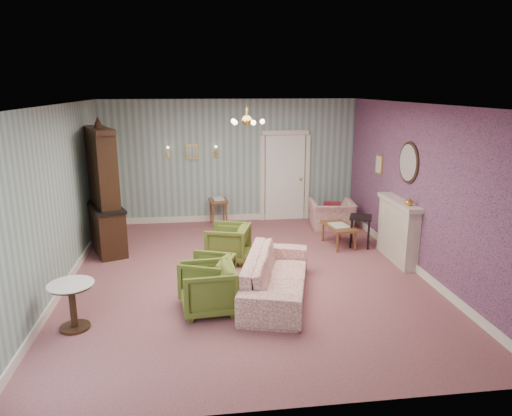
{
  "coord_description": "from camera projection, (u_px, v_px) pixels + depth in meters",
  "views": [
    {
      "loc": [
        -0.83,
        -7.53,
        3.17
      ],
      "look_at": [
        0.2,
        0.4,
        1.1
      ],
      "focal_mm": 32.93,
      "sensor_mm": 36.0,
      "label": 1
    }
  ],
  "objects": [
    {
      "name": "floor",
      "position": [
        248.0,
        275.0,
        8.12
      ],
      "size": [
        7.0,
        7.0,
        0.0
      ],
      "primitive_type": "plane",
      "color": "#915459",
      "rests_on": "ground"
    },
    {
      "name": "ceiling",
      "position": [
        247.0,
        104.0,
        7.4
      ],
      "size": [
        7.0,
        7.0,
        0.0
      ],
      "primitive_type": "plane",
      "rotation": [
        3.14,
        0.0,
        0.0
      ],
      "color": "white",
      "rests_on": "ground"
    },
    {
      "name": "wall_back",
      "position": [
        231.0,
        162.0,
        11.12
      ],
      "size": [
        6.0,
        0.0,
        6.0
      ],
      "primitive_type": "plane",
      "rotation": [
        1.57,
        0.0,
        0.0
      ],
      "color": "gray",
      "rests_on": "ground"
    },
    {
      "name": "wall_front",
      "position": [
        288.0,
        276.0,
        4.4
      ],
      "size": [
        6.0,
        0.0,
        6.0
      ],
      "primitive_type": "plane",
      "rotation": [
        -1.57,
        0.0,
        0.0
      ],
      "color": "gray",
      "rests_on": "ground"
    },
    {
      "name": "wall_left",
      "position": [
        58.0,
        199.0,
        7.39
      ],
      "size": [
        0.0,
        7.0,
        7.0
      ],
      "primitive_type": "plane",
      "rotation": [
        1.57,
        0.0,
        1.57
      ],
      "color": "gray",
      "rests_on": "ground"
    },
    {
      "name": "wall_right",
      "position": [
        419.0,
        189.0,
        8.14
      ],
      "size": [
        0.0,
        7.0,
        7.0
      ],
      "primitive_type": "plane",
      "rotation": [
        1.57,
        0.0,
        -1.57
      ],
      "color": "gray",
      "rests_on": "ground"
    },
    {
      "name": "wall_right_floral",
      "position": [
        418.0,
        189.0,
        8.13
      ],
      "size": [
        0.0,
        7.0,
        7.0
      ],
      "primitive_type": "plane",
      "rotation": [
        1.57,
        0.0,
        -1.57
      ],
      "color": "#B85C7F",
      "rests_on": "ground"
    },
    {
      "name": "door",
      "position": [
        285.0,
        176.0,
        11.34
      ],
      "size": [
        1.12,
        0.12,
        2.16
      ],
      "primitive_type": null,
      "color": "white",
      "rests_on": "floor"
    },
    {
      "name": "olive_chair_a",
      "position": [
        208.0,
        287.0,
        6.74
      ],
      "size": [
        0.76,
        0.8,
        0.77
      ],
      "primitive_type": "imported",
      "rotation": [
        0.0,
        0.0,
        -1.49
      ],
      "color": "#596924",
      "rests_on": "floor"
    },
    {
      "name": "olive_chair_b",
      "position": [
        207.0,
        275.0,
        7.2
      ],
      "size": [
        0.88,
        0.9,
        0.73
      ],
      "primitive_type": "imported",
      "rotation": [
        0.0,
        0.0,
        -1.95
      ],
      "color": "#596924",
      "rests_on": "floor"
    },
    {
      "name": "olive_chair_c",
      "position": [
        228.0,
        241.0,
        8.75
      ],
      "size": [
        0.88,
        0.91,
        0.76
      ],
      "primitive_type": "imported",
      "rotation": [
        0.0,
        0.0,
        -1.87
      ],
      "color": "#596924",
      "rests_on": "floor"
    },
    {
      "name": "sofa_chintz",
      "position": [
        276.0,
        269.0,
        7.24
      ],
      "size": [
        1.25,
        2.39,
        0.9
      ],
      "primitive_type": "imported",
      "rotation": [
        0.0,
        0.0,
        1.31
      ],
      "color": "#A3424F",
      "rests_on": "floor"
    },
    {
      "name": "wingback_chair",
      "position": [
        332.0,
        210.0,
        10.74
      ],
      "size": [
        1.03,
        0.72,
        0.85
      ],
      "primitive_type": "imported",
      "rotation": [
        0.0,
        0.0,
        3.04
      ],
      "color": "#A3424F",
      "rests_on": "floor"
    },
    {
      "name": "dresser",
      "position": [
        102.0,
        187.0,
        9.12
      ],
      "size": [
        1.06,
        1.63,
        2.57
      ],
      "primitive_type": null,
      "rotation": [
        0.0,
        0.0,
        0.38
      ],
      "color": "black",
      "rests_on": "floor"
    },
    {
      "name": "fireplace",
      "position": [
        398.0,
        230.0,
        8.72
      ],
      "size": [
        0.3,
        1.4,
        1.16
      ],
      "primitive_type": null,
      "color": "beige",
      "rests_on": "floor"
    },
    {
      "name": "mantel_vase",
      "position": [
        409.0,
        201.0,
        8.17
      ],
      "size": [
        0.15,
        0.15,
        0.15
      ],
      "primitive_type": "imported",
      "color": "gold",
      "rests_on": "fireplace"
    },
    {
      "name": "oval_mirror",
      "position": [
        408.0,
        163.0,
        8.41
      ],
      "size": [
        0.04,
        0.76,
        0.84
      ],
      "primitive_type": null,
      "color": "white",
      "rests_on": "wall_right"
    },
    {
      "name": "framed_print",
      "position": [
        379.0,
        164.0,
        9.77
      ],
      "size": [
        0.04,
        0.34,
        0.42
      ],
      "primitive_type": null,
      "color": "gold",
      "rests_on": "wall_right"
    },
    {
      "name": "coffee_table",
      "position": [
        339.0,
        235.0,
        9.6
      ],
      "size": [
        0.59,
        0.92,
        0.44
      ],
      "primitive_type": null,
      "rotation": [
        0.0,
        0.0,
        0.13
      ],
      "color": "brown",
      "rests_on": "floor"
    },
    {
      "name": "side_table_black",
      "position": [
        360.0,
        231.0,
        9.53
      ],
      "size": [
        0.56,
        0.56,
        0.64
      ],
      "primitive_type": null,
      "rotation": [
        0.0,
        0.0,
        -0.38
      ],
      "color": "black",
      "rests_on": "floor"
    },
    {
      "name": "pedestal_table",
      "position": [
        73.0,
        306.0,
        6.27
      ],
      "size": [
        0.76,
        0.76,
        0.66
      ],
      "primitive_type": null,
      "rotation": [
        0.0,
        0.0,
        0.3
      ],
      "color": "black",
      "rests_on": "floor"
    },
    {
      "name": "nesting_table",
      "position": [
        219.0,
        211.0,
        11.02
      ],
      "size": [
        0.45,
        0.55,
        0.67
      ],
      "primitive_type": null,
      "rotation": [
        0.0,
        0.0,
        0.1
      ],
      "color": "brown",
      "rests_on": "floor"
    },
    {
      "name": "gilt_mirror_back",
      "position": [
        192.0,
        152.0,
        10.91
      ],
      "size": [
        0.28,
        0.06,
        0.36
      ],
      "primitive_type": null,
      "color": "gold",
      "rests_on": "wall_back"
    },
    {
      "name": "sconce_left",
      "position": [
        168.0,
        152.0,
        10.82
      ],
      "size": [
        0.16,
        0.12,
        0.3
      ],
      "primitive_type": null,
      "color": "gold",
      "rests_on": "wall_back"
    },
    {
      "name": "sconce_right",
      "position": [
        216.0,
        152.0,
        10.96
      ],
      "size": [
        0.16,
        0.12,
        0.3
      ],
      "primitive_type": null,
      "color": "gold",
      "rests_on": "wall_back"
    },
    {
      "name": "chandelier",
      "position": [
        247.0,
        122.0,
        7.46
      ],
      "size": [
        0.56,
        0.56,
        0.36
      ],
      "primitive_type": null,
      "color": "gold",
      "rests_on": "ceiling"
    },
    {
      "name": "burgundy_cushion",
      "position": [
        332.0,
        210.0,
        10.58
      ],
      "size": [
        0.41,
        0.28,
        0.39
      ],
      "primitive_type": "cube",
      "rotation": [
        0.17,
        0.0,
        -0.35
      ],
      "color": "maroon",
      "rests_on": "wingback_chair"
    }
  ]
}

